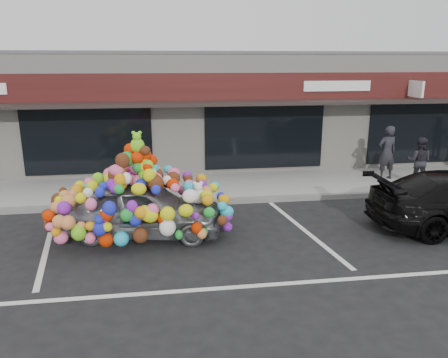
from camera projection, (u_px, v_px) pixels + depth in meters
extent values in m
plane|color=black|center=(190.00, 240.00, 10.07)|extent=(90.00, 90.00, 0.00)
cube|color=beige|center=(175.00, 109.00, 17.63)|extent=(24.00, 6.00, 4.20)
cube|color=#59595B|center=(173.00, 54.00, 17.07)|extent=(24.00, 6.00, 0.12)
cube|color=#39100F|center=(177.00, 87.00, 14.42)|extent=(24.00, 0.18, 0.90)
cube|color=black|center=(178.00, 104.00, 14.05)|extent=(24.00, 1.20, 0.10)
cube|color=white|center=(415.00, 89.00, 15.11)|extent=(0.08, 0.95, 0.55)
cube|color=white|center=(337.00, 86.00, 15.05)|extent=(2.40, 0.04, 0.35)
cube|color=black|center=(88.00, 140.00, 14.50)|extent=(4.20, 0.12, 2.30)
cube|color=black|center=(264.00, 136.00, 15.32)|extent=(4.20, 0.12, 2.30)
cube|color=black|center=(423.00, 132.00, 16.14)|extent=(4.20, 0.12, 2.30)
cube|color=gray|center=(182.00, 188.00, 13.87)|extent=(26.00, 3.00, 0.15)
cube|color=slate|center=(184.00, 203.00, 12.44)|extent=(26.00, 0.18, 0.16)
cube|color=silver|center=(48.00, 244.00, 9.82)|extent=(0.73, 4.37, 0.01)
cube|color=silver|center=(304.00, 230.00, 10.64)|extent=(0.73, 4.37, 0.01)
cube|color=silver|center=(306.00, 282.00, 8.14)|extent=(14.00, 0.12, 0.01)
imported|color=#A6AAB1|center=(142.00, 209.00, 10.23)|extent=(2.11, 3.98, 1.29)
ellipsoid|color=#CD3F06|center=(140.00, 162.00, 9.93)|extent=(1.38, 1.75, 0.97)
sphere|color=#CADC1D|center=(199.00, 196.00, 10.18)|extent=(0.34, 0.34, 0.34)
sphere|color=#1D27CA|center=(169.00, 224.00, 9.53)|extent=(0.36, 0.36, 0.36)
sphere|color=green|center=(111.00, 201.00, 10.92)|extent=(0.30, 0.30, 0.30)
sphere|color=#FF68C3|center=(139.00, 143.00, 9.82)|extent=(0.32, 0.32, 0.32)
sphere|color=orange|center=(92.00, 197.00, 10.08)|extent=(0.30, 0.30, 0.30)
imported|color=black|center=(387.00, 153.00, 14.50)|extent=(0.69, 0.49, 1.79)
imported|color=black|center=(419.00, 161.00, 13.89)|extent=(0.93, 0.89, 1.52)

